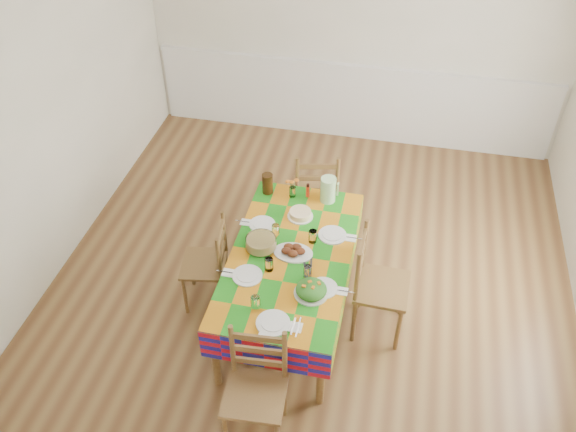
{
  "coord_description": "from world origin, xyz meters",
  "views": [
    {
      "loc": [
        0.59,
        -3.58,
        3.97
      ],
      "look_at": [
        -0.15,
        -0.17,
        0.96
      ],
      "focal_mm": 38.0,
      "sensor_mm": 36.0,
      "label": 1
    }
  ],
  "objects_px": {
    "chair_near": "(256,390)",
    "chair_right": "(376,286)",
    "chair_left": "(209,264)",
    "chair_far": "(316,192)",
    "dining_table": "(291,262)",
    "green_pitcher": "(328,190)",
    "tea_pitcher": "(268,184)",
    "meat_platter": "(293,251)"
  },
  "relations": [
    {
      "from": "green_pitcher",
      "to": "chair_far",
      "type": "height_order",
      "value": "chair_far"
    },
    {
      "from": "dining_table",
      "to": "chair_far",
      "type": "relative_size",
      "value": 1.85
    },
    {
      "from": "chair_near",
      "to": "chair_right",
      "type": "relative_size",
      "value": 0.95
    },
    {
      "from": "chair_right",
      "to": "chair_near",
      "type": "bearing_deg",
      "value": 148.92
    },
    {
      "from": "chair_left",
      "to": "chair_right",
      "type": "distance_m",
      "value": 1.37
    },
    {
      "from": "meat_platter",
      "to": "chair_right",
      "type": "bearing_deg",
      "value": -1.7
    },
    {
      "from": "chair_left",
      "to": "chair_right",
      "type": "xyz_separation_m",
      "value": [
        1.37,
        -0.01,
        0.06
      ]
    },
    {
      "from": "tea_pitcher",
      "to": "chair_near",
      "type": "bearing_deg",
      "value": -78.86
    },
    {
      "from": "tea_pitcher",
      "to": "chair_right",
      "type": "relative_size",
      "value": 0.19
    },
    {
      "from": "tea_pitcher",
      "to": "chair_far",
      "type": "distance_m",
      "value": 0.6
    },
    {
      "from": "green_pitcher",
      "to": "chair_far",
      "type": "distance_m",
      "value": 0.51
    },
    {
      "from": "green_pitcher",
      "to": "chair_right",
      "type": "xyz_separation_m",
      "value": [
        0.51,
        -0.72,
        -0.31
      ]
    },
    {
      "from": "tea_pitcher",
      "to": "chair_right",
      "type": "distance_m",
      "value": 1.3
    },
    {
      "from": "green_pitcher",
      "to": "meat_platter",
      "type": "bearing_deg",
      "value": -102.35
    },
    {
      "from": "tea_pitcher",
      "to": "chair_left",
      "type": "height_order",
      "value": "tea_pitcher"
    },
    {
      "from": "chair_near",
      "to": "green_pitcher",
      "type": "bearing_deg",
      "value": 80.72
    },
    {
      "from": "chair_far",
      "to": "chair_left",
      "type": "bearing_deg",
      "value": 44.91
    },
    {
      "from": "tea_pitcher",
      "to": "chair_near",
      "type": "distance_m",
      "value": 1.87
    },
    {
      "from": "chair_far",
      "to": "chair_left",
      "type": "height_order",
      "value": "chair_far"
    },
    {
      "from": "tea_pitcher",
      "to": "meat_platter",
      "type": "bearing_deg",
      "value": -61.98
    },
    {
      "from": "chair_far",
      "to": "chair_left",
      "type": "xyz_separation_m",
      "value": [
        -0.7,
        -1.08,
        -0.04
      ]
    },
    {
      "from": "chair_right",
      "to": "chair_far",
      "type": "bearing_deg",
      "value": 33.06
    },
    {
      "from": "dining_table",
      "to": "chair_right",
      "type": "height_order",
      "value": "chair_right"
    },
    {
      "from": "dining_table",
      "to": "tea_pitcher",
      "type": "bearing_deg",
      "value": 116.38
    },
    {
      "from": "dining_table",
      "to": "chair_right",
      "type": "distance_m",
      "value": 0.69
    },
    {
      "from": "green_pitcher",
      "to": "chair_left",
      "type": "height_order",
      "value": "green_pitcher"
    },
    {
      "from": "meat_platter",
      "to": "chair_left",
      "type": "distance_m",
      "value": 0.76
    },
    {
      "from": "dining_table",
      "to": "chair_far",
      "type": "xyz_separation_m",
      "value": [
        0.01,
        1.08,
        -0.14
      ]
    },
    {
      "from": "green_pitcher",
      "to": "tea_pitcher",
      "type": "height_order",
      "value": "green_pitcher"
    },
    {
      "from": "dining_table",
      "to": "meat_platter",
      "type": "bearing_deg",
      "value": 53.93
    },
    {
      "from": "chair_near",
      "to": "chair_left",
      "type": "height_order",
      "value": "chair_near"
    },
    {
      "from": "tea_pitcher",
      "to": "chair_right",
      "type": "bearing_deg",
      "value": -34.76
    },
    {
      "from": "dining_table",
      "to": "chair_near",
      "type": "relative_size",
      "value": 1.87
    },
    {
      "from": "tea_pitcher",
      "to": "chair_near",
      "type": "height_order",
      "value": "chair_near"
    },
    {
      "from": "meat_platter",
      "to": "dining_table",
      "type": "bearing_deg",
      "value": -126.07
    },
    {
      "from": "green_pitcher",
      "to": "tea_pitcher",
      "type": "bearing_deg",
      "value": -179.77
    },
    {
      "from": "meat_platter",
      "to": "chair_right",
      "type": "height_order",
      "value": "chair_right"
    },
    {
      "from": "green_pitcher",
      "to": "chair_left",
      "type": "xyz_separation_m",
      "value": [
        -0.86,
        -0.72,
        -0.37
      ]
    },
    {
      "from": "dining_table",
      "to": "meat_platter",
      "type": "relative_size",
      "value": 5.58
    },
    {
      "from": "green_pitcher",
      "to": "chair_near",
      "type": "xyz_separation_m",
      "value": [
        -0.17,
        -1.81,
        -0.33
      ]
    },
    {
      "from": "green_pitcher",
      "to": "chair_far",
      "type": "bearing_deg",
      "value": 114.1
    },
    {
      "from": "dining_table",
      "to": "chair_left",
      "type": "xyz_separation_m",
      "value": [
        -0.69,
        0.01,
        -0.18
      ]
    }
  ]
}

